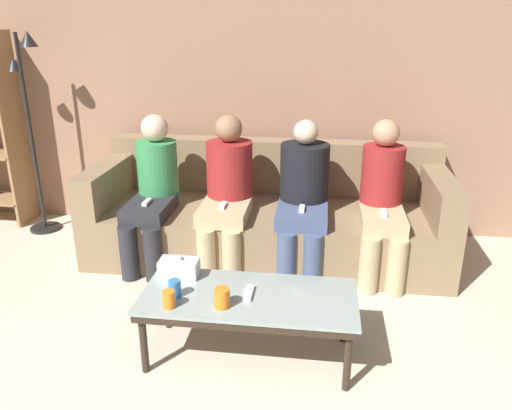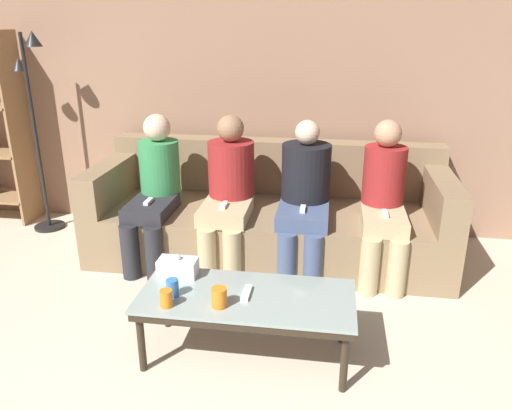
{
  "view_description": "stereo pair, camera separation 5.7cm",
  "coord_description": "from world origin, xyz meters",
  "px_view_note": "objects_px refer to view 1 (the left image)",
  "views": [
    {
      "loc": [
        0.39,
        -0.43,
        1.75
      ],
      "look_at": [
        0.0,
        2.5,
        0.65
      ],
      "focal_mm": 35.0,
      "sensor_mm": 36.0,
      "label": 1
    },
    {
      "loc": [
        0.45,
        -0.42,
        1.75
      ],
      "look_at": [
        0.0,
        2.5,
        0.65
      ],
      "focal_mm": 35.0,
      "sensor_mm": 36.0,
      "label": 2
    }
  ],
  "objects_px": {
    "tissue_box": "(179,268)",
    "seated_person_mid_right": "(303,192)",
    "cup_near_right": "(222,298)",
    "seated_person_left_end": "(154,187)",
    "cup_near_left": "(169,299)",
    "seated_person_mid_left": "(227,188)",
    "game_remote": "(249,293)",
    "standing_lamp": "(30,114)",
    "cup_far_center": "(175,288)",
    "couch": "(268,216)",
    "seated_person_right_end": "(382,197)",
    "coffee_table": "(249,301)"
  },
  "relations": [
    {
      "from": "tissue_box",
      "to": "seated_person_mid_right",
      "type": "bearing_deg",
      "value": 56.36
    },
    {
      "from": "cup_near_right",
      "to": "seated_person_left_end",
      "type": "relative_size",
      "value": 0.09
    },
    {
      "from": "cup_near_right",
      "to": "seated_person_left_end",
      "type": "xyz_separation_m",
      "value": [
        -0.77,
        1.25,
        0.14
      ]
    },
    {
      "from": "cup_near_left",
      "to": "seated_person_left_end",
      "type": "distance_m",
      "value": 1.39
    },
    {
      "from": "cup_near_right",
      "to": "seated_person_mid_left",
      "type": "xyz_separation_m",
      "value": [
        -0.21,
        1.27,
        0.16
      ]
    },
    {
      "from": "game_remote",
      "to": "standing_lamp",
      "type": "height_order",
      "value": "standing_lamp"
    },
    {
      "from": "cup_far_center",
      "to": "seated_person_left_end",
      "type": "bearing_deg",
      "value": 112.97
    },
    {
      "from": "couch",
      "to": "cup_far_center",
      "type": "xyz_separation_m",
      "value": [
        -0.34,
        -1.42,
        0.13
      ]
    },
    {
      "from": "couch",
      "to": "seated_person_right_end",
      "type": "relative_size",
      "value": 2.43
    },
    {
      "from": "seated_person_mid_right",
      "to": "seated_person_right_end",
      "type": "distance_m",
      "value": 0.56
    },
    {
      "from": "seated_person_mid_left",
      "to": "seated_person_mid_right",
      "type": "height_order",
      "value": "seated_person_mid_left"
    },
    {
      "from": "game_remote",
      "to": "seated_person_mid_left",
      "type": "bearing_deg",
      "value": 106.06
    },
    {
      "from": "coffee_table",
      "to": "seated_person_mid_left",
      "type": "relative_size",
      "value": 1.03
    },
    {
      "from": "standing_lamp",
      "to": "seated_person_right_end",
      "type": "distance_m",
      "value": 2.9
    },
    {
      "from": "couch",
      "to": "tissue_box",
      "type": "distance_m",
      "value": 1.26
    },
    {
      "from": "standing_lamp",
      "to": "seated_person_left_end",
      "type": "bearing_deg",
      "value": -19.96
    },
    {
      "from": "standing_lamp",
      "to": "cup_near_left",
      "type": "bearing_deg",
      "value": -45.81
    },
    {
      "from": "seated_person_mid_left",
      "to": "seated_person_right_end",
      "type": "distance_m",
      "value": 1.12
    },
    {
      "from": "seated_person_mid_right",
      "to": "tissue_box",
      "type": "bearing_deg",
      "value": -123.64
    },
    {
      "from": "standing_lamp",
      "to": "seated_person_mid_right",
      "type": "xyz_separation_m",
      "value": [
        2.28,
        -0.4,
        -0.45
      ]
    },
    {
      "from": "seated_person_mid_right",
      "to": "game_remote",
      "type": "bearing_deg",
      "value": -101.46
    },
    {
      "from": "tissue_box",
      "to": "seated_person_right_end",
      "type": "distance_m",
      "value": 1.56
    },
    {
      "from": "cup_near_left",
      "to": "seated_person_mid_right",
      "type": "relative_size",
      "value": 0.08
    },
    {
      "from": "coffee_table",
      "to": "standing_lamp",
      "type": "bearing_deg",
      "value": 143.06
    },
    {
      "from": "seated_person_mid_left",
      "to": "seated_person_mid_right",
      "type": "xyz_separation_m",
      "value": [
        0.56,
        0.01,
        -0.01
      ]
    },
    {
      "from": "seated_person_mid_left",
      "to": "seated_person_right_end",
      "type": "relative_size",
      "value": 1.0
    },
    {
      "from": "couch",
      "to": "game_remote",
      "type": "xyz_separation_m",
      "value": [
        0.05,
        -1.35,
        0.09
      ]
    },
    {
      "from": "coffee_table",
      "to": "cup_near_right",
      "type": "distance_m",
      "value": 0.2
    },
    {
      "from": "cup_near_left",
      "to": "coffee_table",
      "type": "bearing_deg",
      "value": 24.33
    },
    {
      "from": "cup_near_right",
      "to": "tissue_box",
      "type": "distance_m",
      "value": 0.42
    },
    {
      "from": "coffee_table",
      "to": "standing_lamp",
      "type": "height_order",
      "value": "standing_lamp"
    },
    {
      "from": "tissue_box",
      "to": "seated_person_right_end",
      "type": "relative_size",
      "value": 0.2
    },
    {
      "from": "standing_lamp",
      "to": "coffee_table",
      "type": "bearing_deg",
      "value": -36.94
    },
    {
      "from": "cup_far_center",
      "to": "cup_near_right",
      "type": "bearing_deg",
      "value": -14.14
    },
    {
      "from": "couch",
      "to": "tissue_box",
      "type": "bearing_deg",
      "value": -107.45
    },
    {
      "from": "game_remote",
      "to": "seated_person_mid_right",
      "type": "height_order",
      "value": "seated_person_mid_right"
    },
    {
      "from": "coffee_table",
      "to": "tissue_box",
      "type": "height_order",
      "value": "tissue_box"
    },
    {
      "from": "coffee_table",
      "to": "game_remote",
      "type": "relative_size",
      "value": 7.64
    },
    {
      "from": "cup_near_right",
      "to": "cup_far_center",
      "type": "height_order",
      "value": "cup_near_right"
    },
    {
      "from": "couch",
      "to": "cup_near_left",
      "type": "xyz_separation_m",
      "value": [
        -0.33,
        -1.52,
        0.13
      ]
    },
    {
      "from": "cup_near_left",
      "to": "cup_near_right",
      "type": "height_order",
      "value": "cup_near_right"
    },
    {
      "from": "seated_person_left_end",
      "to": "seated_person_mid_right",
      "type": "bearing_deg",
      "value": 1.24
    },
    {
      "from": "tissue_box",
      "to": "seated_person_mid_left",
      "type": "relative_size",
      "value": 0.2
    },
    {
      "from": "game_remote",
      "to": "seated_person_right_end",
      "type": "xyz_separation_m",
      "value": [
        0.79,
        1.12,
        0.19
      ]
    },
    {
      "from": "seated_person_mid_right",
      "to": "cup_near_left",
      "type": "bearing_deg",
      "value": -115.05
    },
    {
      "from": "seated_person_mid_left",
      "to": "seated_person_mid_right",
      "type": "relative_size",
      "value": 1.02
    },
    {
      "from": "couch",
      "to": "seated_person_mid_left",
      "type": "distance_m",
      "value": 0.46
    },
    {
      "from": "cup_far_center",
      "to": "tissue_box",
      "type": "xyz_separation_m",
      "value": [
        -0.04,
        0.22,
        0.0
      ]
    },
    {
      "from": "cup_near_right",
      "to": "seated_person_mid_right",
      "type": "height_order",
      "value": "seated_person_mid_right"
    },
    {
      "from": "cup_near_right",
      "to": "cup_near_left",
      "type": "bearing_deg",
      "value": -171.73
    }
  ]
}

